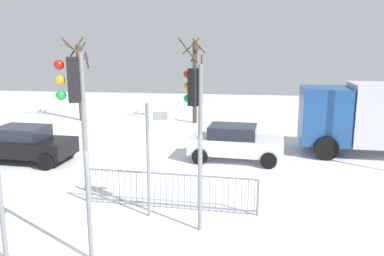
% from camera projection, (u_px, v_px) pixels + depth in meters
% --- Properties ---
extents(ground_plane, '(60.00, 60.00, 0.00)m').
position_uv_depth(ground_plane, '(150.00, 249.00, 9.15)').
color(ground_plane, white).
extents(traffic_light_mid_left, '(0.51, 0.43, 4.22)m').
position_uv_depth(traffic_light_mid_left, '(196.00, 111.00, 9.56)').
color(traffic_light_mid_left, slate).
rests_on(traffic_light_mid_left, ground).
extents(traffic_light_mid_right, '(0.53, 0.41, 4.53)m').
position_uv_depth(traffic_light_mid_right, '(76.00, 112.00, 7.98)').
color(traffic_light_mid_right, slate).
rests_on(traffic_light_mid_right, ground).
extents(direction_sign_post, '(0.75, 0.31, 3.17)m').
position_uv_depth(direction_sign_post, '(150.00, 154.00, 10.57)').
color(direction_sign_post, slate).
rests_on(direction_sign_post, ground).
extents(pedestrian_guard_railing, '(5.12, 0.35, 1.07)m').
position_uv_depth(pedestrian_guard_railing, '(169.00, 191.00, 11.32)').
color(pedestrian_guard_railing, slate).
rests_on(pedestrian_guard_railing, ground).
extents(car_black_far, '(3.89, 2.11, 1.47)m').
position_uv_depth(car_black_far, '(25.00, 144.00, 15.89)').
color(car_black_far, black).
rests_on(car_black_far, ground).
extents(car_white_trailing, '(3.92, 2.17, 1.47)m').
position_uv_depth(car_white_trailing, '(235.00, 142.00, 16.10)').
color(car_white_trailing, silver).
rests_on(car_white_trailing, ground).
extents(bare_tree_left, '(1.66, 1.84, 5.15)m').
position_uv_depth(bare_tree_left, '(195.00, 79.00, 23.61)').
color(bare_tree_left, '#473828').
rests_on(bare_tree_left, ground).
extents(bare_tree_centre, '(1.76, 1.77, 5.23)m').
position_uv_depth(bare_tree_centre, '(80.00, 78.00, 24.43)').
color(bare_tree_centre, '#473828').
rests_on(bare_tree_centre, ground).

